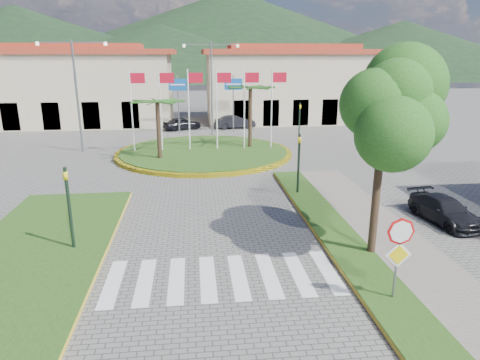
{
  "coord_description": "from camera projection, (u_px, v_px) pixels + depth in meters",
  "views": [
    {
      "loc": [
        -0.72,
        -8.42,
        6.93
      ],
      "look_at": [
        1.09,
        8.0,
        2.1
      ],
      "focal_mm": 32.0,
      "sensor_mm": 36.0,
      "label": 1
    }
  ],
  "objects": [
    {
      "name": "deciduous_tree",
      "position": [
        384.0,
        111.0,
        13.94
      ],
      "size": [
        3.6,
        3.6,
        6.8
      ],
      "color": "black",
      "rests_on": "ground"
    },
    {
      "name": "hill_far_west",
      "position": [
        18.0,
        42.0,
        134.74
      ],
      "size": [
        140.0,
        140.0,
        22.0
      ],
      "primitive_type": "cone",
      "color": "black",
      "rests_on": "ground"
    },
    {
      "name": "verge_right",
      "position": [
        389.0,
        300.0,
        12.44
      ],
      "size": [
        1.6,
        28.0,
        0.18
      ],
      "primitive_type": "cube",
      "color": "#234513",
      "rests_on": "ground"
    },
    {
      "name": "car_dark_b",
      "position": [
        235.0,
        122.0,
        41.97
      ],
      "size": [
        4.03,
        1.86,
        1.28
      ],
      "primitive_type": "imported",
      "rotation": [
        0.0,
        0.0,
        1.7
      ],
      "color": "black",
      "rests_on": "ground"
    },
    {
      "name": "traffic_light_far",
      "position": [
        299.0,
        118.0,
        35.15
      ],
      "size": [
        0.18,
        0.15,
        3.2
      ],
      "color": "black",
      "rests_on": "ground"
    },
    {
      "name": "roundabout_island",
      "position": [
        204.0,
        152.0,
        30.99
      ],
      "size": [
        12.7,
        12.7,
        6.0
      ],
      "color": "yellow",
      "rests_on": "ground"
    },
    {
      "name": "median_left",
      "position": [
        33.0,
        257.0,
        15.07
      ],
      "size": [
        5.0,
        14.0,
        0.18
      ],
      "primitive_type": "cube",
      "color": "#234513",
      "rests_on": "ground"
    },
    {
      "name": "white_van",
      "position": [
        113.0,
        121.0,
        42.73
      ],
      "size": [
        4.39,
        2.58,
        1.15
      ],
      "primitive_type": "imported",
      "rotation": [
        0.0,
        0.0,
        1.74
      ],
      "color": "silver",
      "rests_on": "ground"
    },
    {
      "name": "hill_far_mid",
      "position": [
        233.0,
        33.0,
        160.05
      ],
      "size": [
        180.0,
        180.0,
        30.0
      ],
      "primitive_type": "cone",
      "color": "black",
      "rests_on": "ground"
    },
    {
      "name": "street_lamp_centre",
      "position": [
        212.0,
        84.0,
        37.51
      ],
      "size": [
        4.8,
        0.16,
        8.0
      ],
      "color": "slate",
      "rests_on": "ground"
    },
    {
      "name": "car_dark_a",
      "position": [
        182.0,
        123.0,
        41.12
      ],
      "size": [
        3.86,
        2.76,
        1.22
      ],
      "primitive_type": "imported",
      "rotation": [
        0.0,
        0.0,
        1.98
      ],
      "color": "black",
      "rests_on": "ground"
    },
    {
      "name": "car_side_right",
      "position": [
        445.0,
        210.0,
        18.35
      ],
      "size": [
        2.01,
        3.88,
        1.08
      ],
      "primitive_type": "imported",
      "rotation": [
        0.0,
        0.0,
        0.14
      ],
      "color": "black",
      "rests_on": "ground"
    },
    {
      "name": "sidewalk_right",
      "position": [
        428.0,
        298.0,
        12.57
      ],
      "size": [
        4.0,
        28.0,
        0.15
      ],
      "primitive_type": "cube",
      "color": "gray",
      "rests_on": "ground"
    },
    {
      "name": "hill_near_back",
      "position": [
        160.0,
        51.0,
        130.77
      ],
      "size": [
        110.0,
        110.0,
        16.0
      ],
      "primitive_type": "cone",
      "color": "black",
      "rests_on": "ground"
    },
    {
      "name": "direction_sign_west",
      "position": [
        178.0,
        95.0,
        38.39
      ],
      "size": [
        1.6,
        0.14,
        5.2
      ],
      "color": "slate",
      "rests_on": "ground"
    },
    {
      "name": "traffic_light_right",
      "position": [
        299.0,
        159.0,
        21.43
      ],
      "size": [
        0.15,
        0.18,
        3.2
      ],
      "color": "black",
      "rests_on": "ground"
    },
    {
      "name": "traffic_light_left",
      "position": [
        69.0,
        201.0,
        15.16
      ],
      "size": [
        0.15,
        0.18,
        3.2
      ],
      "color": "black",
      "rests_on": "ground"
    },
    {
      "name": "stop_sign",
      "position": [
        399.0,
        247.0,
        11.94
      ],
      "size": [
        0.8,
        0.11,
        2.65
      ],
      "color": "slate",
      "rests_on": "ground"
    },
    {
      "name": "building_left",
      "position": [
        62.0,
        86.0,
        43.74
      ],
      "size": [
        23.32,
        9.54,
        8.05
      ],
      "color": "beige",
      "rests_on": "ground"
    },
    {
      "name": "crosswalk",
      "position": [
        220.0,
        277.0,
        13.87
      ],
      "size": [
        8.0,
        3.0,
        0.01
      ],
      "primitive_type": "cube",
      "color": "silver",
      "rests_on": "ground"
    },
    {
      "name": "direction_sign_east",
      "position": [
        233.0,
        94.0,
        38.92
      ],
      "size": [
        1.6,
        0.14,
        5.2
      ],
      "color": "slate",
      "rests_on": "ground"
    },
    {
      "name": "hill_far_east",
      "position": [
        402.0,
        49.0,
        143.66
      ],
      "size": [
        120.0,
        120.0,
        18.0
      ],
      "primitive_type": "cone",
      "color": "black",
      "rests_on": "ground"
    },
    {
      "name": "building_right",
      "position": [
        291.0,
        84.0,
        46.26
      ],
      "size": [
        19.08,
        9.54,
        8.05
      ],
      "color": "beige",
      "rests_on": "ground"
    },
    {
      "name": "street_lamp_west",
      "position": [
        76.0,
        90.0,
        30.74
      ],
      "size": [
        4.8,
        0.16,
        8.0
      ],
      "color": "slate",
      "rests_on": "ground"
    }
  ]
}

